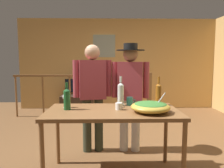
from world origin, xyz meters
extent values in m
plane|color=brown|center=(0.00, 0.00, 0.00)|extent=(7.79, 7.79, 0.00)
cube|color=tan|center=(0.00, 3.00, 1.28)|extent=(5.63, 0.10, 2.56)
cube|color=gray|center=(-0.40, 2.94, 1.79)|extent=(0.62, 0.03, 0.62)
cylinder|color=brown|center=(-2.56, 2.06, 0.50)|extent=(0.04, 0.04, 0.99)
cylinder|color=brown|center=(-1.91, 2.06, 0.50)|extent=(0.04, 0.04, 0.99)
cylinder|color=brown|center=(-1.25, 2.06, 0.50)|extent=(0.04, 0.04, 0.99)
cylinder|color=brown|center=(-0.59, 2.06, 0.50)|extent=(0.04, 0.04, 0.99)
cylinder|color=brown|center=(0.07, 2.06, 0.50)|extent=(0.04, 0.04, 0.99)
cylinder|color=brown|center=(0.73, 2.06, 0.50)|extent=(0.04, 0.04, 0.99)
cube|color=brown|center=(-0.92, 2.06, 1.02)|extent=(3.37, 0.07, 0.05)
cube|color=brown|center=(0.73, 2.06, 0.55)|extent=(0.10, 0.10, 1.09)
cube|color=#38281E|center=(-1.15, 2.65, 0.21)|extent=(0.90, 0.40, 0.42)
cube|color=black|center=(-1.15, 2.65, 0.43)|extent=(0.20, 0.12, 0.02)
cylinder|color=black|center=(-1.15, 2.65, 0.48)|extent=(0.03, 0.03, 0.08)
cube|color=black|center=(-1.15, 2.62, 0.71)|extent=(0.64, 0.06, 0.37)
cube|color=black|center=(-1.15, 2.59, 0.71)|extent=(0.58, 0.01, 0.33)
cube|color=brown|center=(-0.26, -0.77, 0.80)|extent=(1.54, 0.78, 0.04)
cylinder|color=brown|center=(-0.99, -1.11, 0.39)|extent=(0.05, 0.05, 0.78)
cylinder|color=brown|center=(0.47, -1.11, 0.39)|extent=(0.05, 0.05, 0.78)
cylinder|color=brown|center=(-0.99, -0.42, 0.39)|extent=(0.05, 0.05, 0.78)
cylinder|color=brown|center=(0.47, -0.42, 0.39)|extent=(0.05, 0.05, 0.78)
ellipsoid|color=gold|center=(0.16, -0.88, 0.87)|extent=(0.44, 0.44, 0.12)
ellipsoid|color=#38702D|center=(0.16, -0.88, 0.91)|extent=(0.36, 0.36, 0.05)
cylinder|color=silver|center=(0.24, -0.88, 0.93)|extent=(0.16, 0.01, 0.22)
cylinder|color=silver|center=(-0.84, -0.62, 0.82)|extent=(0.06, 0.06, 0.01)
cylinder|color=silver|center=(-0.84, -0.62, 0.87)|extent=(0.01, 0.01, 0.10)
ellipsoid|color=silver|center=(-0.84, -0.62, 0.95)|extent=(0.07, 0.07, 0.08)
cylinder|color=brown|center=(0.34, -0.49, 0.94)|extent=(0.08, 0.08, 0.25)
cone|color=brown|center=(0.34, -0.49, 1.08)|extent=(0.08, 0.08, 0.03)
cylinder|color=brown|center=(0.34, -0.49, 1.14)|extent=(0.03, 0.03, 0.08)
cylinder|color=#1E5628|center=(-0.80, -0.73, 0.93)|extent=(0.08, 0.08, 0.22)
cone|color=#1E5628|center=(-0.80, -0.73, 1.06)|extent=(0.08, 0.08, 0.04)
cylinder|color=#1E5628|center=(-0.80, -0.73, 1.11)|extent=(0.03, 0.03, 0.06)
cylinder|color=silver|center=(-0.15, -0.51, 0.95)|extent=(0.08, 0.08, 0.26)
cone|color=silver|center=(-0.15, -0.51, 1.10)|extent=(0.08, 0.08, 0.04)
cylinder|color=silver|center=(-0.15, -0.51, 1.15)|extent=(0.03, 0.03, 0.08)
cylinder|color=teal|center=(-0.04, -0.50, 0.87)|extent=(0.08, 0.08, 0.11)
torus|color=teal|center=(0.02, -0.50, 0.87)|extent=(0.05, 0.01, 0.05)
cylinder|color=white|center=(-0.19, -0.75, 0.86)|extent=(0.08, 0.08, 0.08)
torus|color=white|center=(-0.14, -0.75, 0.86)|extent=(0.05, 0.01, 0.05)
cylinder|color=#2D3323|center=(-0.46, 0.00, 0.41)|extent=(0.13, 0.13, 0.82)
cylinder|color=#2D3323|center=(-0.63, -0.03, 0.41)|extent=(0.13, 0.13, 0.82)
cube|color=#9E3842|center=(-0.54, -0.01, 1.11)|extent=(0.42, 0.28, 0.58)
cylinder|color=#9E3842|center=(-0.30, 0.03, 1.12)|extent=(0.09, 0.09, 0.55)
cylinder|color=#9E3842|center=(-0.78, -0.05, 1.12)|extent=(0.09, 0.09, 0.55)
sphere|color=tan|center=(-0.54, -0.01, 1.51)|extent=(0.22, 0.22, 0.22)
cylinder|color=beige|center=(0.11, -0.03, 0.40)|extent=(0.13, 0.13, 0.80)
cylinder|color=beige|center=(-0.07, 0.00, 0.40)|extent=(0.13, 0.13, 0.80)
cube|color=#9E3842|center=(0.02, -0.01, 1.09)|extent=(0.40, 0.28, 0.57)
cylinder|color=#9E3842|center=(0.25, -0.05, 1.10)|extent=(0.09, 0.09, 0.54)
cylinder|color=#9E3842|center=(-0.21, 0.02, 1.10)|extent=(0.09, 0.09, 0.54)
sphere|color=#A37556|center=(0.02, -0.01, 1.48)|extent=(0.22, 0.22, 0.22)
cylinder|color=black|center=(0.02, -0.01, 1.54)|extent=(0.42, 0.42, 0.01)
cylinder|color=black|center=(0.02, -0.01, 1.59)|extent=(0.21, 0.21, 0.10)
camera|label=1|loc=(-0.33, -3.22, 1.39)|focal=34.47mm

